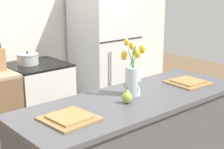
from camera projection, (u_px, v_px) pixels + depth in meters
name	position (u px, v px, depth m)	size (l,w,h in m)	color
back_wall	(8.00, 18.00, 3.79)	(5.20, 0.08, 2.70)	silver
stove_range	(39.00, 103.00, 3.80)	(0.60, 0.61, 0.89)	silver
refrigerator	(104.00, 53.00, 4.29)	(0.68, 0.67, 1.75)	silver
flower_vase	(133.00, 76.00, 2.47)	(0.16, 0.20, 0.40)	silver
pear_figurine	(127.00, 97.00, 2.32)	(0.07, 0.07, 0.12)	#9EBC47
plate_setting_left	(69.00, 118.00, 2.05)	(0.31, 0.31, 0.02)	olive
plate_setting_right	(188.00, 82.00, 2.79)	(0.31, 0.31, 0.02)	olive
cooking_pot	(28.00, 59.00, 3.65)	(0.23, 0.23, 0.14)	#B2B5B7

